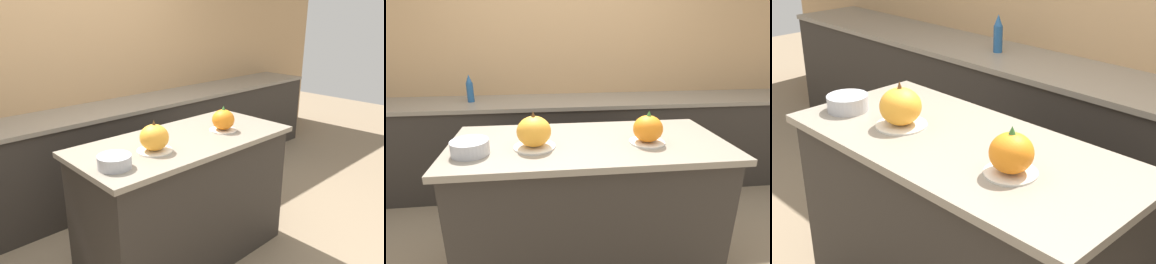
{
  "view_description": "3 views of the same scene",
  "coord_description": "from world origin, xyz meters",
  "views": [
    {
      "loc": [
        -1.59,
        -1.79,
        1.75
      ],
      "look_at": [
        0.03,
        -0.04,
        0.98
      ],
      "focal_mm": 35.0,
      "sensor_mm": 36.0,
      "label": 1
    },
    {
      "loc": [
        -0.24,
        -1.56,
        1.53
      ],
      "look_at": [
        -0.06,
        0.0,
        0.99
      ],
      "focal_mm": 28.0,
      "sensor_mm": 36.0,
      "label": 2
    },
    {
      "loc": [
        1.38,
        -1.36,
        1.82
      ],
      "look_at": [
        -0.01,
        0.03,
        0.96
      ],
      "focal_mm": 50.0,
      "sensor_mm": 36.0,
      "label": 3
    }
  ],
  "objects": [
    {
      "name": "mixing_bowl",
      "position": [
        -0.62,
        -0.12,
        0.97
      ],
      "size": [
        0.19,
        0.19,
        0.07
      ],
      "color": "#ADADB2",
      "rests_on": "kitchen_island"
    },
    {
      "name": "wall_back",
      "position": [
        0.0,
        1.56,
        1.25
      ],
      "size": [
        8.0,
        0.06,
        2.5
      ],
      "color": "tan",
      "rests_on": "ground_plane"
    },
    {
      "name": "pumpkin_cake_right",
      "position": [
        0.32,
        -0.06,
        1.01
      ],
      "size": [
        0.2,
        0.2,
        0.18
      ],
      "color": "silver",
      "rests_on": "kitchen_island"
    },
    {
      "name": "pumpkin_cake_left",
      "position": [
        -0.3,
        -0.06,
        1.02
      ],
      "size": [
        0.22,
        0.22,
        0.2
      ],
      "color": "silver",
      "rests_on": "kitchen_island"
    },
    {
      "name": "kitchen_island",
      "position": [
        0.0,
        0.0,
        0.47
      ],
      "size": [
        1.54,
        0.7,
        0.93
      ],
      "color": "#2D2823",
      "rests_on": "ground_plane"
    },
    {
      "name": "bottle_tall",
      "position": [
        -0.91,
        1.24,
        1.02
      ],
      "size": [
        0.06,
        0.06,
        0.25
      ],
      "color": "#235184",
      "rests_on": "back_counter"
    },
    {
      "name": "back_counter",
      "position": [
        0.0,
        1.23,
        0.45
      ],
      "size": [
        6.0,
        0.6,
        0.9
      ],
      "color": "#2D2823",
      "rests_on": "ground_plane"
    }
  ]
}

